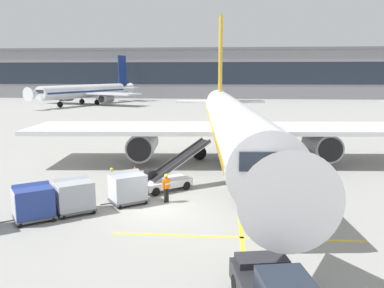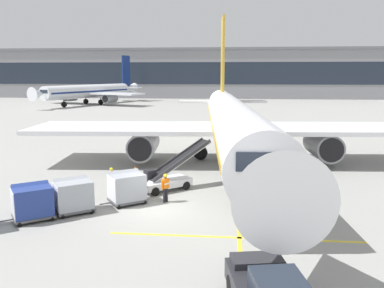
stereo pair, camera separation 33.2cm
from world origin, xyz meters
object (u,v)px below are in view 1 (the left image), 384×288
baggage_cart_third (33,202)px  safety_cone_engine_keepout (135,170)px  parked_airplane (232,123)px  baggage_cart_lead (127,187)px  baggage_cart_second (74,195)px  ground_crew_by_carts (112,179)px  belt_loader (168,176)px  ground_crew_by_loader (166,186)px  distant_airplane (87,91)px

baggage_cart_third → safety_cone_engine_keepout: 10.47m
parked_airplane → baggage_cart_lead: (-6.29, -11.83, -2.45)m
baggage_cart_lead → safety_cone_engine_keepout: (-1.11, 6.83, -0.66)m
baggage_cart_second → baggage_cart_lead: bearing=36.2°
baggage_cart_second → baggage_cart_third: same height
baggage_cart_second → ground_crew_by_carts: 3.73m
belt_loader → ground_crew_by_loader: 2.68m
baggage_cart_second → distant_airplane: (-25.88, 76.75, 2.28)m
baggage_cart_third → safety_cone_engine_keepout: (3.14, 9.96, -0.66)m
baggage_cart_lead → ground_crew_by_loader: (2.26, 0.40, -0.00)m
belt_loader → baggage_cart_second: (-4.52, -4.93, 0.11)m
baggage_cart_third → ground_crew_by_carts: size_ratio=1.54×
parked_airplane → ground_crew_by_carts: parked_airplane is taller
baggage_cart_third → ground_crew_by_carts: 5.61m
parked_airplane → baggage_cart_lead: parked_airplane is taller
ground_crew_by_loader → safety_cone_engine_keepout: ground_crew_by_loader is taller
ground_crew_by_loader → ground_crew_by_carts: bearing=160.5°
safety_cone_engine_keepout → baggage_cart_lead: bearing=-80.8°
baggage_cart_second → baggage_cart_third: (-1.72, -1.28, 0.00)m
belt_loader → baggage_cart_lead: size_ratio=1.78×
parked_airplane → baggage_cart_third: parked_airplane is taller
belt_loader → baggage_cart_third: bearing=-135.2°
parked_airplane → ground_crew_by_loader: bearing=-109.4°
parked_airplane → ground_crew_by_carts: bearing=-127.2°
ground_crew_by_carts → baggage_cart_lead: bearing=-50.3°
baggage_cart_third → ground_crew_by_loader: bearing=28.5°
parked_airplane → baggage_cart_second: bearing=-122.8°
belt_loader → baggage_cart_second: 6.69m
baggage_cart_third → ground_crew_by_carts: baggage_cart_third is taller
belt_loader → distant_airplane: 78.03m
distant_airplane → baggage_cart_third: bearing=-72.8°
ground_crew_by_carts → safety_cone_engine_keepout: bearing=86.7°
safety_cone_engine_keepout → distant_airplane: size_ratio=0.02×
baggage_cart_lead → baggage_cart_third: size_ratio=1.00×
ground_crew_by_carts → safety_cone_engine_keepout: (0.30, 5.13, -0.66)m
distant_airplane → baggage_cart_lead: bearing=-69.2°
belt_loader → ground_crew_by_loader: size_ratio=2.74×
ground_crew_by_loader → safety_cone_engine_keepout: (-3.37, 6.42, -0.66)m
parked_airplane → distant_airplane: (-34.70, 63.06, -0.17)m
baggage_cart_lead → parked_airplane: bearing=62.0°
baggage_cart_lead → distant_airplane: distant_airplane is taller
belt_loader → ground_crew_by_carts: bearing=-158.0°
baggage_cart_lead → baggage_cart_second: (-2.53, -1.86, 0.00)m
ground_crew_by_carts → safety_cone_engine_keepout: 5.18m
baggage_cart_third → ground_crew_by_loader: baggage_cart_third is taller
parked_airplane → safety_cone_engine_keepout: 9.46m
belt_loader → baggage_cart_lead: (-1.99, -3.07, 0.11)m
baggage_cart_second → baggage_cart_third: bearing=-143.3°
baggage_cart_second → safety_cone_engine_keepout: baggage_cart_second is taller
ground_crew_by_loader → distant_airplane: size_ratio=0.05×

